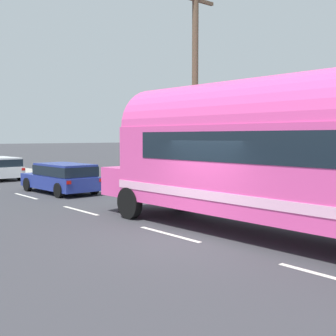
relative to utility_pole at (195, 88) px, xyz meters
name	(u,v)px	position (x,y,z in m)	size (l,w,h in m)	color
ground_plane	(191,240)	(-4.11, -4.21, -4.42)	(300.00, 300.00, 0.00)	#38383D
lane_markings	(59,188)	(-1.67, 8.20, -4.42)	(3.60, 80.00, 0.01)	silver
sidewalk_slab	(123,188)	(0.61, 5.79, -4.35)	(2.50, 90.00, 0.15)	#9E9B93
utility_pole	(195,88)	(0.00, 0.00, 0.00)	(1.80, 0.24, 8.50)	brown
painted_bus	(285,149)	(-2.35, -5.72, -2.12)	(2.82, 12.41, 4.12)	#EA4C9E
car_lead	(62,176)	(-2.41, 6.28, -3.64)	(2.08, 4.57, 1.37)	navy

